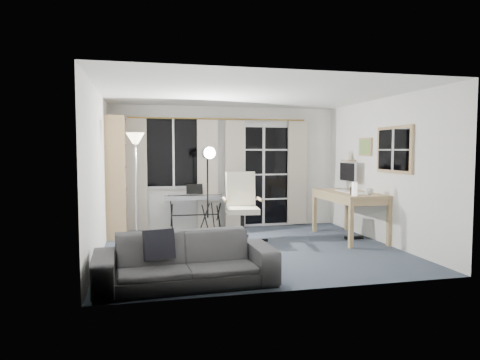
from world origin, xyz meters
name	(u,v)px	position (x,y,z in m)	size (l,w,h in m)	color
floor	(251,250)	(0.00, 0.00, -0.01)	(4.50, 4.00, 0.02)	#3A4754
window	(173,152)	(-1.05, 1.97, 1.50)	(1.20, 0.08, 1.40)	white
french_door	(263,176)	(0.75, 1.97, 1.03)	(1.32, 0.09, 2.11)	white
curtains	(221,173)	(-0.14, 1.88, 1.09)	(3.60, 0.07, 2.13)	gold
bookshelf	(115,180)	(-2.13, 1.60, 1.01)	(0.35, 0.99, 2.13)	tan
torchiere_lamp	(136,155)	(-1.74, 0.61, 1.46)	(0.37, 0.37, 1.82)	#B2B2B7
keyboard_piano	(195,198)	(-0.67, 1.70, 0.63)	(1.16, 0.57, 0.84)	black
studio_light	(208,164)	(-0.54, 0.89, 1.31)	(0.33, 0.34, 1.64)	black
office_chair	(241,201)	(-0.03, 0.56, 0.69)	(0.80, 0.82, 1.18)	black
desk	(349,198)	(1.88, 0.45, 0.71)	(0.77, 1.52, 0.81)	#A88056
monitor	(348,173)	(2.08, 0.90, 1.12)	(0.20, 0.59, 0.51)	silver
desk_clutter	(352,204)	(1.81, 0.21, 0.64)	(0.48, 0.92, 1.03)	white
mug	(369,191)	(1.98, -0.05, 0.88)	(0.13, 0.11, 0.13)	silver
wall_mirror	(394,150)	(2.22, -0.35, 1.55)	(0.04, 0.94, 0.74)	tan
framed_print	(365,147)	(2.23, 0.55, 1.60)	(0.03, 0.42, 0.32)	tan
wall_shelf	(348,157)	(2.16, 1.05, 1.41)	(0.16, 0.30, 0.18)	tan
sofa	(185,251)	(-1.18, -1.55, 0.40)	(2.05, 0.68, 0.79)	#333235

